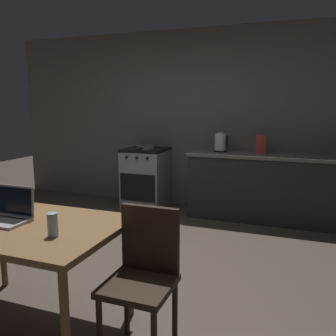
{
  "coord_description": "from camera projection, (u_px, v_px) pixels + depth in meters",
  "views": [
    {
      "loc": [
        1.61,
        -2.67,
        1.52
      ],
      "look_at": [
        0.28,
        0.89,
        0.85
      ],
      "focal_mm": 38.19,
      "sensor_mm": 36.0,
      "label": 1
    }
  ],
  "objects": [
    {
      "name": "cereal_box",
      "position": [
        261.0,
        144.0,
        4.71
      ],
      "size": [
        0.13,
        0.05,
        0.24
      ],
      "color": "#B2382D",
      "rests_on": "kitchen_counter"
    },
    {
      "name": "kitchen_counter",
      "position": [
        270.0,
        187.0,
        4.74
      ],
      "size": [
        2.16,
        0.64,
        0.89
      ],
      "color": "#282623",
      "rests_on": "ground_plane"
    },
    {
      "name": "stove_oven",
      "position": [
        146.0,
        178.0,
        5.36
      ],
      "size": [
        0.6,
        0.62,
        0.89
      ],
      "color": "gray",
      "rests_on": "ground_plane"
    },
    {
      "name": "dining_table",
      "position": [
        23.0,
        233.0,
        2.38
      ],
      "size": [
        1.31,
        0.88,
        0.75
      ],
      "color": "brown",
      "rests_on": "ground_plane"
    },
    {
      "name": "laptop",
      "position": [
        7.0,
        214.0,
        2.41
      ],
      "size": [
        0.32,
        0.24,
        0.23
      ],
      "rotation": [
        0.0,
        0.0,
        0.22
      ],
      "color": "#99999E",
      "rests_on": "dining_table"
    },
    {
      "name": "chair",
      "position": [
        144.0,
        271.0,
        2.18
      ],
      "size": [
        0.4,
        0.4,
        0.91
      ],
      "rotation": [
        0.0,
        0.0,
        0.19
      ],
      "color": "#2D2116",
      "rests_on": "ground_plane"
    },
    {
      "name": "ground_plane",
      "position": [
        106.0,
        272.0,
        3.29
      ],
      "size": [
        12.0,
        12.0,
        0.0
      ],
      "primitive_type": "plane",
      "color": "#473D33"
    },
    {
      "name": "drinking_glass",
      "position": [
        53.0,
        225.0,
        2.12
      ],
      "size": [
        0.06,
        0.06,
        0.14
      ],
      "color": "#99B7C6",
      "rests_on": "dining_table"
    },
    {
      "name": "back_wall",
      "position": [
        207.0,
        120.0,
        5.24
      ],
      "size": [
        6.4,
        0.1,
        2.6
      ],
      "primitive_type": "cube",
      "color": "#5D5C55",
      "rests_on": "ground_plane"
    },
    {
      "name": "frying_pan",
      "position": [
        145.0,
        147.0,
        5.25
      ],
      "size": [
        0.27,
        0.44,
        0.05
      ],
      "color": "gray",
      "rests_on": "stove_oven"
    },
    {
      "name": "electric_kettle",
      "position": [
        220.0,
        143.0,
        4.87
      ],
      "size": [
        0.19,
        0.16,
        0.26
      ],
      "color": "black",
      "rests_on": "kitchen_counter"
    }
  ]
}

